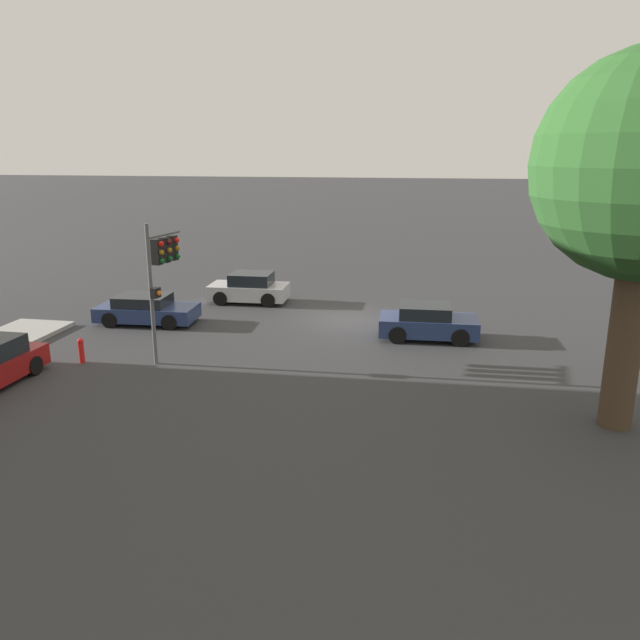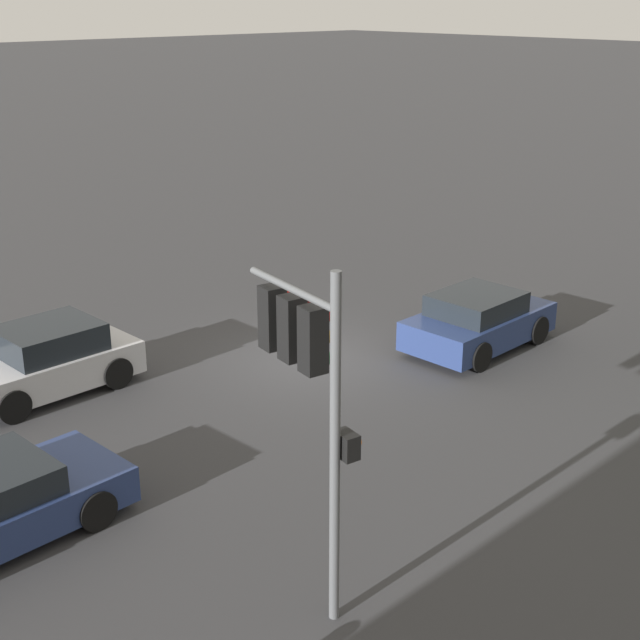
# 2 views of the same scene
# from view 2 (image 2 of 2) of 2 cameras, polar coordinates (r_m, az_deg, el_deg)

# --- Properties ---
(ground_plane) EXTENTS (300.00, 300.00, 0.00)m
(ground_plane) POSITION_cam_2_polar(r_m,az_deg,el_deg) (21.20, -0.66, -2.47)
(ground_plane) COLOR #333335
(traffic_signal) EXTENTS (0.62, 2.23, 5.02)m
(traffic_signal) POSITION_cam_2_polar(r_m,az_deg,el_deg) (11.75, -0.86, -2.63)
(traffic_signal) COLOR #515456
(traffic_signal) RESTS_ON ground_plane
(crossing_car_0) EXTENTS (4.00, 2.15, 1.41)m
(crossing_car_0) POSITION_cam_2_polar(r_m,az_deg,el_deg) (21.97, 10.09, -0.07)
(crossing_car_0) COLOR navy
(crossing_car_0) RESTS_ON ground_plane
(crossing_car_1) EXTENTS (3.95, 2.12, 1.50)m
(crossing_car_1) POSITION_cam_2_polar(r_m,az_deg,el_deg) (20.10, -17.13, -2.53)
(crossing_car_1) COLOR #B7B7BC
(crossing_car_1) RESTS_ON ground_plane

